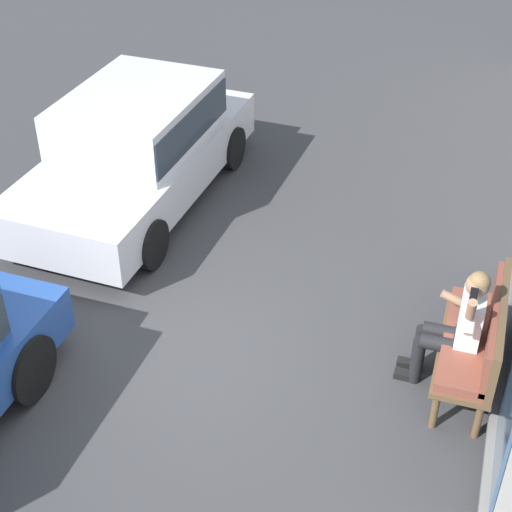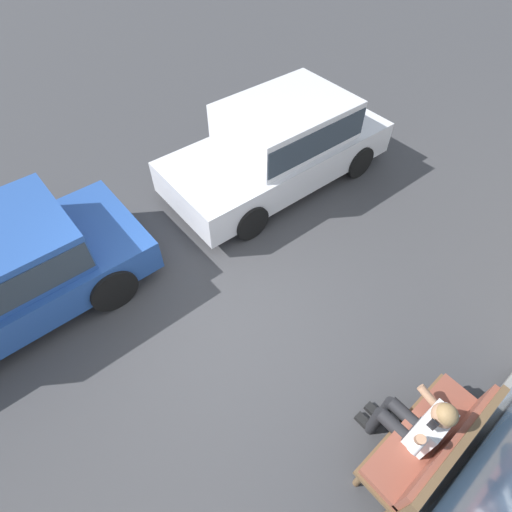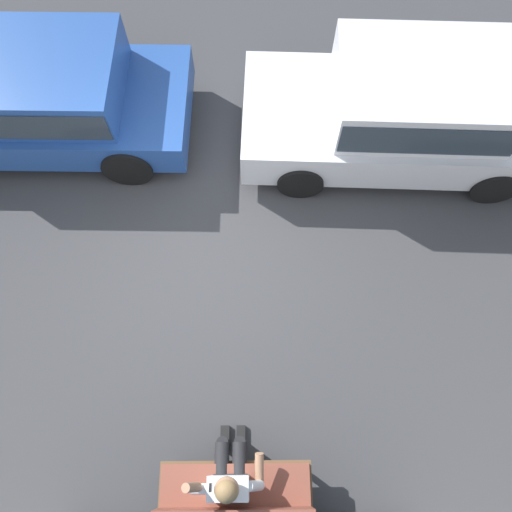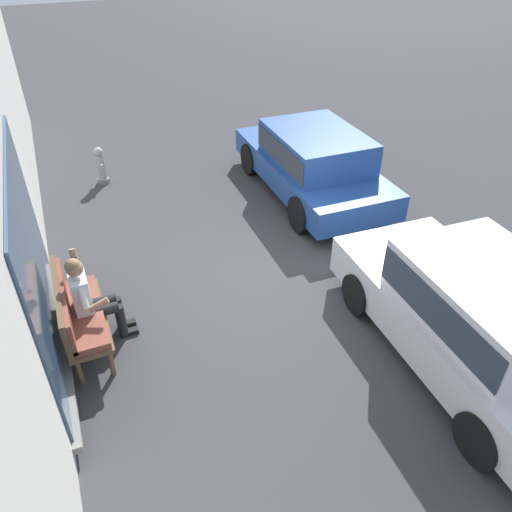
% 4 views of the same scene
% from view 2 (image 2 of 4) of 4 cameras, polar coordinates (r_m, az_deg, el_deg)
% --- Properties ---
extents(ground_plane, '(60.00, 60.00, 0.00)m').
position_cam_2_polar(ground_plane, '(5.74, -4.43, -8.03)').
color(ground_plane, '#38383A').
extents(bench, '(1.55, 0.55, 1.03)m').
position_cam_2_polar(bench, '(4.73, 24.18, -23.20)').
color(bench, brown).
rests_on(bench, ground_plane).
extents(person_on_phone, '(0.73, 0.74, 1.37)m').
position_cam_2_polar(person_on_phone, '(4.59, 21.96, -21.45)').
color(person_on_phone, black).
rests_on(person_on_phone, ground_plane).
extents(parked_car_near, '(4.21, 2.01, 1.49)m').
position_cam_2_polar(parked_car_near, '(7.31, 3.64, 16.04)').
color(parked_car_near, silver).
rests_on(parked_car_near, ground_plane).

